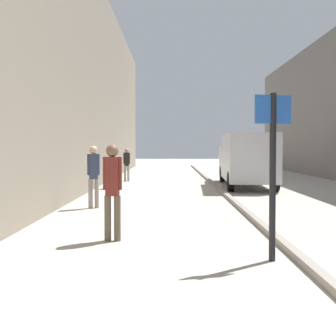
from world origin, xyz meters
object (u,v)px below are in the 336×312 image
(pedestrian_mid_block, at_px, (112,185))
(cafe_chair_near_window, at_px, (111,176))
(delivery_van, at_px, (246,158))
(street_sign_post, at_px, (273,162))
(pedestrian_far_crossing, at_px, (94,172))
(pedestrian_main_foreground, at_px, (127,162))

(pedestrian_mid_block, xyz_separation_m, cafe_chair_near_window, (-1.43, 8.46, -0.51))
(delivery_van, distance_m, cafe_chair_near_window, 6.02)
(street_sign_post, bearing_deg, pedestrian_far_crossing, -63.43)
(pedestrian_far_crossing, height_order, delivery_van, delivery_van)
(pedestrian_main_foreground, relative_size, street_sign_post, 0.65)
(delivery_van, height_order, street_sign_post, street_sign_post)
(pedestrian_main_foreground, bearing_deg, pedestrian_far_crossing, 88.49)
(pedestrian_main_foreground, height_order, pedestrian_far_crossing, pedestrian_far_crossing)
(pedestrian_far_crossing, bearing_deg, cafe_chair_near_window, 75.34)
(pedestrian_main_foreground, height_order, pedestrian_mid_block, pedestrian_mid_block)
(pedestrian_main_foreground, relative_size, pedestrian_mid_block, 0.93)
(pedestrian_mid_block, relative_size, pedestrian_far_crossing, 1.01)
(pedestrian_main_foreground, distance_m, street_sign_post, 13.47)
(pedestrian_mid_block, distance_m, pedestrian_far_crossing, 3.80)
(pedestrian_far_crossing, bearing_deg, pedestrian_mid_block, -91.05)
(pedestrian_far_crossing, relative_size, delivery_van, 0.32)
(street_sign_post, xyz_separation_m, cafe_chair_near_window, (-4.11, 9.64, -1.00))
(cafe_chair_near_window, bearing_deg, pedestrian_mid_block, 85.76)
(pedestrian_main_foreground, xyz_separation_m, street_sign_post, (3.82, -12.90, 0.57))
(pedestrian_main_foreground, xyz_separation_m, pedestrian_far_crossing, (0.02, -8.09, 0.06))
(pedestrian_mid_block, bearing_deg, cafe_chair_near_window, 101.38)
(pedestrian_main_foreground, relative_size, delivery_van, 0.30)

